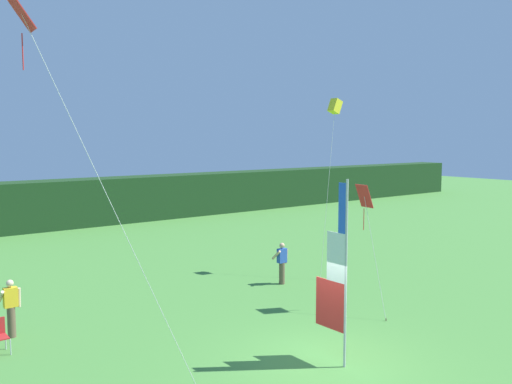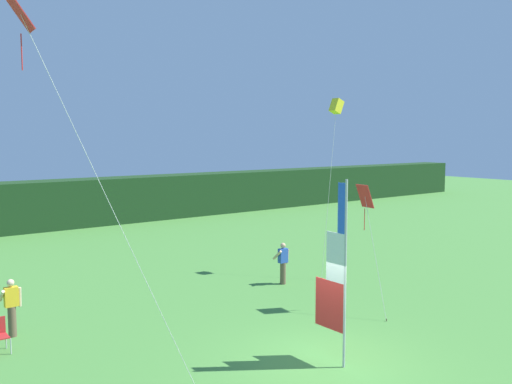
{
  "view_description": "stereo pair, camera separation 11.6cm",
  "coord_description": "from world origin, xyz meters",
  "px_view_note": "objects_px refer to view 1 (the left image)",
  "views": [
    {
      "loc": [
        -9.5,
        -9.42,
        5.58
      ],
      "look_at": [
        -0.01,
        2.78,
        4.03
      ],
      "focal_mm": 38.93,
      "sensor_mm": 36.0,
      "label": 1
    },
    {
      "loc": [
        -9.41,
        -9.49,
        5.58
      ],
      "look_at": [
        -0.01,
        2.78,
        4.03
      ],
      "focal_mm": 38.93,
      "sensor_mm": 36.0,
      "label": 2
    }
  ],
  "objects_px": {
    "person_near_banner": "(11,307)",
    "kite_red_diamond_2": "(365,201)",
    "banner_flag": "(337,276)",
    "person_mid_field": "(282,262)",
    "kite_yellow_box_1": "(335,108)",
    "kite_red_diamond_0": "(35,43)"
  },
  "relations": [
    {
      "from": "person_mid_field",
      "to": "banner_flag",
      "type": "bearing_deg",
      "value": -120.29
    },
    {
      "from": "banner_flag",
      "to": "person_near_banner",
      "type": "xyz_separation_m",
      "value": [
        -5.84,
        6.8,
        -1.32
      ]
    },
    {
      "from": "person_near_banner",
      "to": "person_mid_field",
      "type": "relative_size",
      "value": 1.03
    },
    {
      "from": "person_near_banner",
      "to": "person_mid_field",
      "type": "bearing_deg",
      "value": -2.07
    },
    {
      "from": "banner_flag",
      "to": "person_mid_field",
      "type": "height_order",
      "value": "banner_flag"
    },
    {
      "from": "kite_red_diamond_0",
      "to": "kite_yellow_box_1",
      "type": "bearing_deg",
      "value": 19.57
    },
    {
      "from": "banner_flag",
      "to": "person_near_banner",
      "type": "bearing_deg",
      "value": 130.65
    },
    {
      "from": "person_near_banner",
      "to": "kite_red_diamond_2",
      "type": "relative_size",
      "value": 0.4
    },
    {
      "from": "banner_flag",
      "to": "kite_red_diamond_2",
      "type": "xyz_separation_m",
      "value": [
        3.83,
        2.47,
        1.34
      ]
    },
    {
      "from": "kite_red_diamond_0",
      "to": "kite_red_diamond_2",
      "type": "distance_m",
      "value": 10.87
    },
    {
      "from": "person_mid_field",
      "to": "kite_yellow_box_1",
      "type": "xyz_separation_m",
      "value": [
        3.01,
        0.25,
        5.91
      ]
    },
    {
      "from": "banner_flag",
      "to": "kite_yellow_box_1",
      "type": "distance_m",
      "value": 10.57
    },
    {
      "from": "person_near_banner",
      "to": "kite_yellow_box_1",
      "type": "xyz_separation_m",
      "value": [
        12.62,
        -0.09,
        5.88
      ]
    },
    {
      "from": "banner_flag",
      "to": "person_mid_field",
      "type": "bearing_deg",
      "value": 59.71
    },
    {
      "from": "kite_red_diamond_0",
      "to": "kite_yellow_box_1",
      "type": "height_order",
      "value": "kite_red_diamond_0"
    },
    {
      "from": "kite_red_diamond_2",
      "to": "kite_red_diamond_0",
      "type": "bearing_deg",
      "value": -177.62
    },
    {
      "from": "person_mid_field",
      "to": "kite_red_diamond_0",
      "type": "relative_size",
      "value": 0.19
    },
    {
      "from": "kite_red_diamond_0",
      "to": "kite_red_diamond_2",
      "type": "height_order",
      "value": "kite_red_diamond_0"
    },
    {
      "from": "person_near_banner",
      "to": "kite_red_diamond_0",
      "type": "distance_m",
      "value": 8.08
    },
    {
      "from": "kite_red_diamond_0",
      "to": "banner_flag",
      "type": "bearing_deg",
      "value": -17.96
    },
    {
      "from": "person_near_banner",
      "to": "kite_red_diamond_2",
      "type": "bearing_deg",
      "value": -24.12
    },
    {
      "from": "person_near_banner",
      "to": "kite_yellow_box_1",
      "type": "height_order",
      "value": "kite_yellow_box_1"
    }
  ]
}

